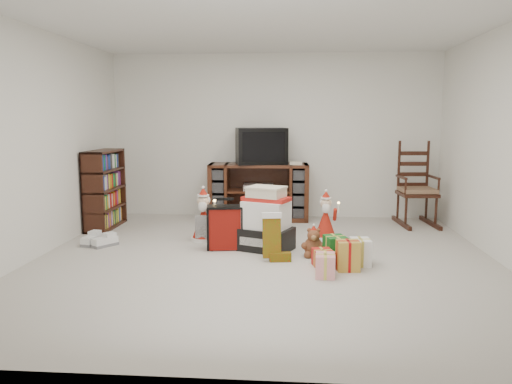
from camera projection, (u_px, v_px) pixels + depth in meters
room at (265, 145)px, 5.21m from camera, size 5.01×5.01×2.51m
tv_stand at (259, 192)px, 7.53m from camera, size 1.50×0.59×0.85m
bookshelf at (105, 191)px, 6.95m from camera, size 0.30×0.89×1.09m
rocking_chair at (416, 195)px, 7.19m from camera, size 0.57×0.87×1.25m
gift_pile at (266, 223)px, 5.78m from camera, size 0.69×0.61×0.73m
red_suitcase at (225, 227)px, 5.82m from camera, size 0.42×0.26×0.60m
stocking at (272, 237)px, 5.34m from camera, size 0.26×0.14×0.53m
teddy_bear at (313, 244)px, 5.54m from camera, size 0.21×0.19×0.31m
santa_figurine at (325, 221)px, 6.31m from camera, size 0.30×0.29×0.62m
mrs_claus_figurine at (204, 220)px, 6.24m from camera, size 0.33×0.31×0.67m
sneaker_pair at (98, 241)px, 6.02m from camera, size 0.44×0.33×0.11m
gift_cluster at (337, 256)px, 5.12m from camera, size 0.68×0.77×0.23m
crt_television at (261, 146)px, 7.42m from camera, size 0.82×0.66×0.53m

